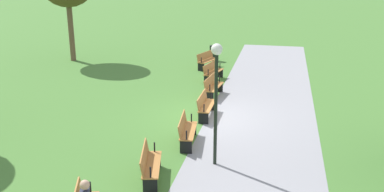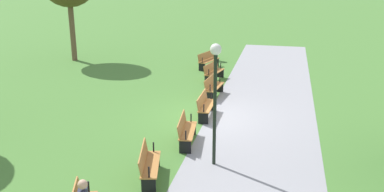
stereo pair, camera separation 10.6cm
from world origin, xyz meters
name	(u,v)px [view 1 (the left image)]	position (x,y,z in m)	size (l,w,h in m)	color
ground_plane	(207,117)	(0.00, 0.00, 0.00)	(120.00, 120.00, 0.00)	#477A33
path_paving	(261,121)	(0.00, 2.05, 0.00)	(30.23, 4.09, 0.01)	#939399
bench_0	(207,60)	(-7.68, -1.39, 0.47)	(1.71, 1.00, 0.89)	#B27538
bench_1	(213,71)	(-5.18, -0.66, 0.47)	(1.72, 0.83, 0.89)	#B27538
bench_2	(213,86)	(-2.61, -0.22, 0.47)	(1.69, 0.66, 0.89)	#B27538
bench_3	(205,105)	(0.00, -0.07, 0.47)	(1.65, 0.47, 0.89)	#B27538
bench_4	(186,130)	(2.61, -0.22, 0.47)	(1.69, 0.66, 0.89)	#B27538
bench_5	(150,164)	(5.18, -0.66, 0.47)	(1.72, 0.83, 0.89)	#B27538
lamp_post	(216,81)	(3.88, 0.94, 2.55)	(0.32, 0.32, 3.61)	black
trash_bin	(213,53)	(-9.62, -1.37, 0.46)	(0.43, 0.43, 0.92)	black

